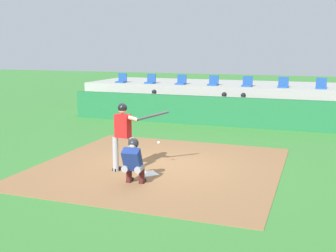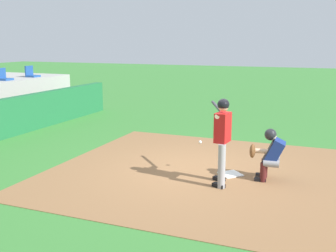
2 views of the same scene
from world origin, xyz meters
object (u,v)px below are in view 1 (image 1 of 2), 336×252
(stadium_seat_0, at_px, (122,80))
(stadium_seat_3, at_px, (213,83))
(home_plate, at_px, (148,174))
(dugout_player_2, at_px, (242,108))
(dugout_player_1, at_px, (223,107))
(stadium_seat_1, at_px, (151,81))
(stadium_seat_6, at_px, (321,86))
(stadium_seat_5, at_px, (283,85))
(stadium_seat_4, at_px, (247,84))
(catcher_crouched, at_px, (134,159))
(batter_at_plate, at_px, (124,133))
(stadium_seat_2, at_px, (181,82))
(dugout_player_0, at_px, (153,103))

(stadium_seat_0, bearing_deg, stadium_seat_3, 0.00)
(home_plate, xyz_separation_m, dugout_player_2, (0.97, 8.14, 0.65))
(dugout_player_2, relative_size, stadium_seat_3, 2.71)
(dugout_player_1, distance_m, stadium_seat_1, 4.75)
(stadium_seat_0, bearing_deg, stadium_seat_6, 0.00)
(stadium_seat_5, bearing_deg, stadium_seat_6, 0.00)
(stadium_seat_4, bearing_deg, catcher_crouched, -94.35)
(catcher_crouched, distance_m, dugout_player_2, 9.02)
(dugout_player_2, height_order, stadium_seat_0, stadium_seat_0)
(stadium_seat_4, height_order, stadium_seat_5, same)
(dugout_player_1, bearing_deg, dugout_player_2, 0.00)
(batter_at_plate, relative_size, stadium_seat_4, 3.76)
(stadium_seat_5, bearing_deg, stadium_seat_2, 180.00)
(catcher_crouched, height_order, stadium_seat_0, stadium_seat_0)
(dugout_player_0, distance_m, stadium_seat_5, 5.97)
(batter_at_plate, height_order, stadium_seat_2, stadium_seat_2)
(home_plate, bearing_deg, batter_at_plate, 176.51)
(catcher_crouched, bearing_deg, stadium_seat_1, 110.16)
(stadium_seat_4, bearing_deg, stadium_seat_5, 0.00)
(dugout_player_1, bearing_deg, catcher_crouched, -91.08)
(dugout_player_0, bearing_deg, stadium_seat_5, 20.13)
(batter_at_plate, distance_m, stadium_seat_0, 11.32)
(dugout_player_2, distance_m, stadium_seat_0, 7.01)
(dugout_player_1, bearing_deg, stadium_seat_2, 141.76)
(stadium_seat_0, relative_size, stadium_seat_1, 1.00)
(stadium_seat_5, bearing_deg, home_plate, -103.47)
(stadium_seat_2, bearing_deg, home_plate, -76.53)
(stadium_seat_6, bearing_deg, stadium_seat_1, 180.00)
(batter_at_plate, bearing_deg, stadium_seat_3, 90.80)
(stadium_seat_2, bearing_deg, stadium_seat_3, 0.00)
(batter_at_plate, distance_m, stadium_seat_5, 10.62)
(home_plate, relative_size, batter_at_plate, 0.24)
(stadium_seat_6, bearing_deg, dugout_player_0, -164.17)
(stadium_seat_1, relative_size, stadium_seat_4, 1.00)
(home_plate, height_order, dugout_player_1, dugout_player_1)
(stadium_seat_1, bearing_deg, dugout_player_0, -65.00)
(stadium_seat_1, bearing_deg, home_plate, -68.24)
(home_plate, bearing_deg, stadium_seat_0, 119.19)
(stadium_seat_0, relative_size, stadium_seat_6, 1.00)
(dugout_player_2, bearing_deg, stadium_seat_0, 163.01)
(batter_at_plate, bearing_deg, stadium_seat_1, 108.49)
(stadium_seat_1, height_order, stadium_seat_2, same)
(stadium_seat_0, xyz_separation_m, stadium_seat_1, (1.62, 0.00, 0.00))
(stadium_seat_4, bearing_deg, stadium_seat_1, 180.00)
(batter_at_plate, relative_size, stadium_seat_2, 3.76)
(home_plate, bearing_deg, stadium_seat_4, 85.44)
(batter_at_plate, relative_size, dugout_player_1, 1.39)
(stadium_seat_3, bearing_deg, stadium_seat_6, 0.00)
(dugout_player_0, distance_m, dugout_player_2, 4.08)
(home_plate, height_order, stadium_seat_1, stadium_seat_1)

